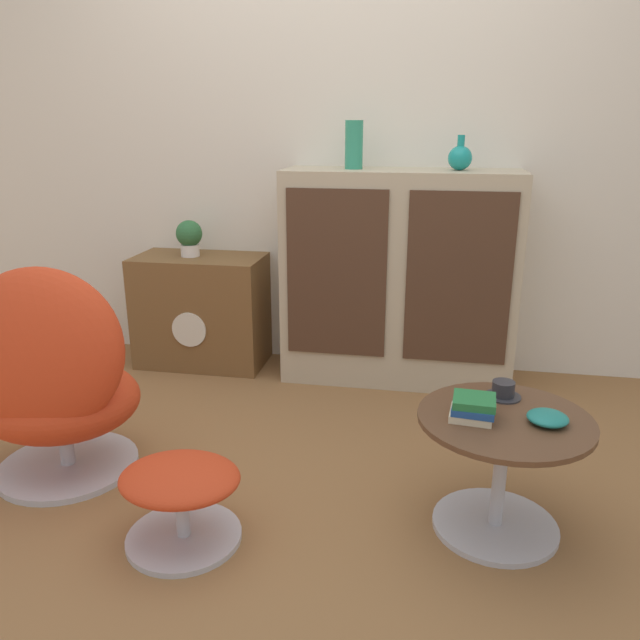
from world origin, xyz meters
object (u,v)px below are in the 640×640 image
at_px(ottoman, 181,491).
at_px(vase_inner_left, 460,157).
at_px(egg_chair, 51,380).
at_px(book_stack, 473,408).
at_px(bowl, 548,418).
at_px(sideboard, 399,278).
at_px(vase_leftmost, 354,145).
at_px(teacup, 503,391).
at_px(tv_console, 202,310).
at_px(coffee_table, 501,462).
at_px(potted_plant, 189,237).

xyz_separation_m(ottoman, vase_inner_left, (0.84, 1.50, 0.95)).
distance_m(egg_chair, book_stack, 1.50).
xyz_separation_m(vase_inner_left, bowl, (0.27, -1.27, -0.71)).
bearing_deg(sideboard, vase_leftmost, 179.07).
xyz_separation_m(vase_inner_left, teacup, (0.16, -1.10, -0.70)).
bearing_deg(vase_leftmost, book_stack, -66.54).
height_order(tv_console, teacup, tv_console).
bearing_deg(tv_console, book_stack, -42.86).
distance_m(tv_console, vase_inner_left, 1.57).
bearing_deg(teacup, sideboard, 111.14).
xyz_separation_m(egg_chair, ottoman, (0.60, -0.28, -0.21)).
distance_m(book_stack, bowl, 0.23).
distance_m(vase_leftmost, book_stack, 1.58).
xyz_separation_m(coffee_table, book_stack, (-0.10, -0.03, 0.20)).
xyz_separation_m(teacup, book_stack, (-0.11, -0.18, 0.01)).
bearing_deg(bowl, book_stack, -178.04).
height_order(egg_chair, coffee_table, egg_chair).
height_order(sideboard, tv_console, sideboard).
bearing_deg(book_stack, ottoman, -166.19).
bearing_deg(coffee_table, bowl, -9.50).
xyz_separation_m(coffee_table, teacup, (0.00, 0.15, 0.19)).
distance_m(tv_console, vase_leftmost, 1.21).
distance_m(sideboard, egg_chair, 1.70).
bearing_deg(sideboard, vase_inner_left, 0.84).
bearing_deg(book_stack, vase_inner_left, 92.22).
relative_size(sideboard, ottoman, 2.99).
xyz_separation_m(coffee_table, bowl, (0.12, -0.02, 0.18)).
bearing_deg(vase_leftmost, vase_inner_left, -0.00).
bearing_deg(ottoman, potted_plant, 109.65).
xyz_separation_m(tv_console, egg_chair, (-0.11, -1.22, 0.10)).
bearing_deg(sideboard, egg_chair, -134.22).
bearing_deg(book_stack, sideboard, 103.90).
xyz_separation_m(vase_leftmost, potted_plant, (-0.88, 0.01, -0.48)).
bearing_deg(egg_chair, potted_plant, 86.95).
distance_m(vase_leftmost, vase_inner_left, 0.51).
xyz_separation_m(tv_console, potted_plant, (-0.04, 0.00, 0.41)).
bearing_deg(tv_console, vase_inner_left, -0.35).
bearing_deg(bowl, tv_console, 141.58).
relative_size(egg_chair, ottoman, 2.19).
bearing_deg(potted_plant, vase_inner_left, -0.36).
distance_m(egg_chair, bowl, 1.72).
height_order(sideboard, vase_leftmost, vase_leftmost).
bearing_deg(bowl, teacup, 124.44).
relative_size(vase_inner_left, potted_plant, 0.84).
bearing_deg(bowl, potted_plant, 142.33).
bearing_deg(egg_chair, vase_inner_left, 40.08).
height_order(egg_chair, potted_plant, egg_chair).
relative_size(egg_chair, coffee_table, 1.54).
xyz_separation_m(ottoman, vase_leftmost, (0.34, 1.50, 1.00)).
height_order(vase_leftmost, teacup, vase_leftmost).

